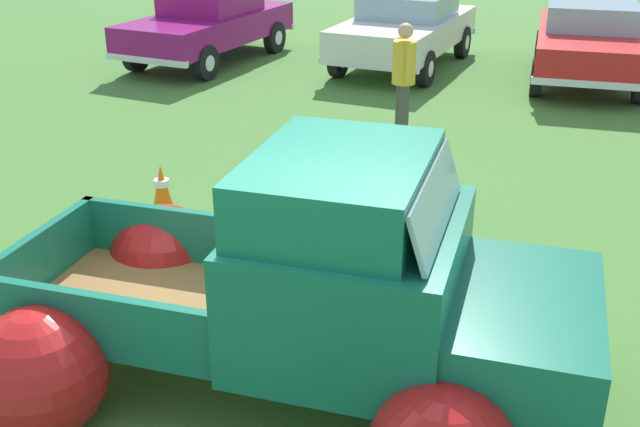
% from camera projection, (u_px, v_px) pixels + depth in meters
% --- Properties ---
extents(ground_plane, '(80.00, 80.00, 0.00)m').
position_uv_depth(ground_plane, '(270.00, 382.00, 5.99)').
color(ground_plane, '#477A33').
extents(vintage_pickup_truck, '(4.69, 2.90, 1.96)m').
position_uv_depth(vintage_pickup_truck, '(318.00, 305.00, 5.58)').
color(vintage_pickup_truck, black).
rests_on(vintage_pickup_truck, ground).
extents(show_car_0, '(2.58, 4.52, 1.43)m').
position_uv_depth(show_car_0, '(208.00, 23.00, 15.83)').
color(show_car_0, black).
rests_on(show_car_0, ground).
extents(show_car_1, '(2.58, 4.38, 1.43)m').
position_uv_depth(show_car_1, '(405.00, 28.00, 15.39)').
color(show_car_1, black).
rests_on(show_car_1, ground).
extents(show_car_2, '(1.98, 4.27, 1.43)m').
position_uv_depth(show_car_2, '(589.00, 39.00, 14.33)').
color(show_car_2, black).
rests_on(show_car_2, ground).
extents(spectator_1, '(0.45, 0.52, 1.68)m').
position_uv_depth(spectator_1, '(404.00, 74.00, 11.13)').
color(spectator_1, '#4C4742').
rests_on(spectator_1, ground).
extents(lane_cone_0, '(0.36, 0.36, 0.63)m').
position_uv_depth(lane_cone_0, '(162.00, 192.00, 8.73)').
color(lane_cone_0, black).
rests_on(lane_cone_0, ground).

